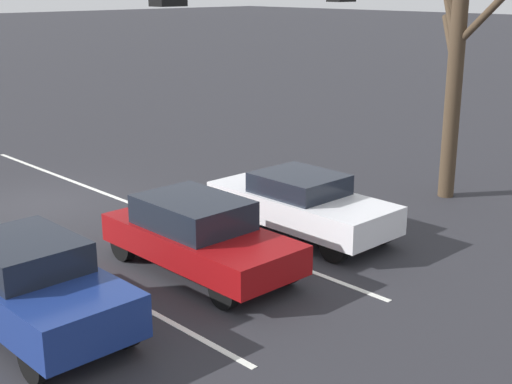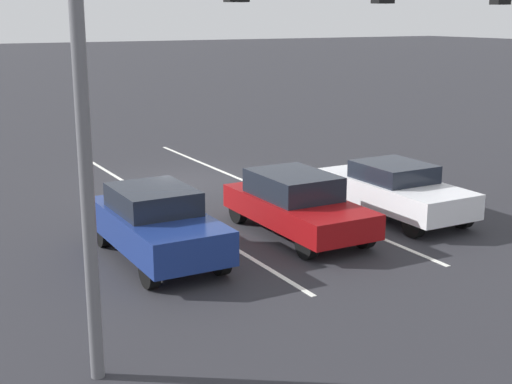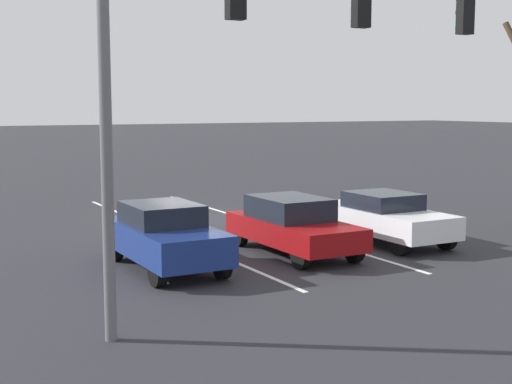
{
  "view_description": "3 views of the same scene",
  "coord_description": "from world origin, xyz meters",
  "views": [
    {
      "loc": [
        8.25,
        16.86,
        5.56
      ],
      "look_at": [
        -1.08,
        7.09,
        1.59
      ],
      "focal_mm": 50.0,
      "sensor_mm": 36.0,
      "label": 1
    },
    {
      "loc": [
        8.75,
        20.39,
        5.16
      ],
      "look_at": [
        1.13,
        6.68,
        1.25
      ],
      "focal_mm": 50.0,
      "sensor_mm": 36.0,
      "label": 2
    },
    {
      "loc": [
        9.51,
        22.15,
        3.87
      ],
      "look_at": [
        0.32,
        5.23,
        1.52
      ],
      "focal_mm": 50.0,
      "sensor_mm": 36.0,
      "label": 3
    }
  ],
  "objects": [
    {
      "name": "ground_plane",
      "position": [
        0.0,
        0.0,
        0.0
      ],
      "size": [
        240.0,
        240.0,
        0.0
      ],
      "primitive_type": "plane",
      "color": "#28282D"
    },
    {
      "name": "lane_stripe_left_divider",
      "position": [
        -1.7,
        1.98,
        0.01
      ],
      "size": [
        0.12,
        15.97,
        0.01
      ],
      "primitive_type": "cube",
      "color": "silver",
      "rests_on": "ground_plane"
    },
    {
      "name": "lane_stripe_center_divider",
      "position": [
        1.7,
        1.98,
        0.01
      ],
      "size": [
        0.12,
        15.97,
        0.01
      ],
      "primitive_type": "cube",
      "color": "silver",
      "rests_on": "ground_plane"
    },
    {
      "name": "car_maroon_midlane_front",
      "position": [
        -0.12,
        6.43,
        0.77
      ],
      "size": [
        1.82,
        4.34,
        1.48
      ],
      "color": "maroon",
      "rests_on": "ground_plane"
    },
    {
      "name": "car_white_leftlane_front",
      "position": [
        -3.22,
        6.33,
        0.73
      ],
      "size": [
        1.83,
        4.51,
        1.41
      ],
      "color": "silver",
      "rests_on": "ground_plane"
    },
    {
      "name": "car_navy_rightlane_front",
      "position": [
        3.48,
        6.51,
        0.81
      ],
      "size": [
        1.79,
        4.14,
        1.56
      ],
      "color": "navy",
      "rests_on": "ground_plane"
    },
    {
      "name": "traffic_signal_gantry",
      "position": [
        1.85,
        10.95,
        5.21
      ],
      "size": [
        12.39,
        0.37,
        6.82
      ],
      "color": "slate",
      "rests_on": "ground_plane"
    }
  ]
}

